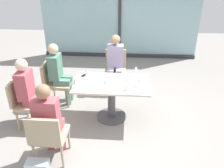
{
  "coord_description": "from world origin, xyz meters",
  "views": [
    {
      "loc": [
        0.27,
        -3.75,
        2.67
      ],
      "look_at": [
        0.0,
        0.1,
        0.65
      ],
      "focal_mm": 38.56,
      "sensor_mm": 36.0,
      "label": 1
    }
  ],
  "objects_px": {
    "wine_glass_1": "(136,69)",
    "wine_glass_2": "(131,73)",
    "wine_glass_4": "(139,80)",
    "wine_glass_3": "(87,72)",
    "wine_glass_0": "(75,81)",
    "wine_glass_5": "(105,81)",
    "person_side_end": "(29,90)",
    "chair_side_end": "(25,100)",
    "chair_front_left": "(48,135)",
    "coffee_cup": "(127,88)",
    "person_near_window": "(115,61)",
    "chair_far_left": "(54,80)",
    "person_far_left": "(59,71)",
    "cell_phone_on_table": "(84,75)",
    "person_front_left": "(49,118)",
    "chair_near_window": "(115,68)",
    "dining_table_main": "(112,92)"
  },
  "relations": [
    {
      "from": "wine_glass_1",
      "to": "wine_glass_4",
      "type": "bearing_deg",
      "value": -83.77
    },
    {
      "from": "dining_table_main",
      "to": "chair_side_end",
      "type": "distance_m",
      "value": 1.51
    },
    {
      "from": "person_far_left",
      "to": "person_side_end",
      "type": "height_order",
      "value": "same"
    },
    {
      "from": "chair_near_window",
      "to": "wine_glass_1",
      "type": "xyz_separation_m",
      "value": [
        0.43,
        -0.85,
        0.37
      ]
    },
    {
      "from": "chair_side_end",
      "to": "wine_glass_0",
      "type": "relative_size",
      "value": 4.7
    },
    {
      "from": "person_front_left",
      "to": "wine_glass_4",
      "type": "distance_m",
      "value": 1.61
    },
    {
      "from": "person_near_window",
      "to": "wine_glass_4",
      "type": "bearing_deg",
      "value": -68.4
    },
    {
      "from": "wine_glass_0",
      "to": "wine_glass_5",
      "type": "bearing_deg",
      "value": 4.28
    },
    {
      "from": "chair_front_left",
      "to": "chair_side_end",
      "type": "bearing_deg",
      "value": 127.7
    },
    {
      "from": "person_side_end",
      "to": "wine_glass_4",
      "type": "xyz_separation_m",
      "value": [
        1.85,
        0.19,
        0.16
      ]
    },
    {
      "from": "wine_glass_5",
      "to": "coffee_cup",
      "type": "relative_size",
      "value": 2.06
    },
    {
      "from": "person_front_left",
      "to": "coffee_cup",
      "type": "distance_m",
      "value": 1.35
    },
    {
      "from": "dining_table_main",
      "to": "coffee_cup",
      "type": "height_order",
      "value": "coffee_cup"
    },
    {
      "from": "wine_glass_4",
      "to": "wine_glass_3",
      "type": "bearing_deg",
      "value": 164.97
    },
    {
      "from": "wine_glass_2",
      "to": "wine_glass_5",
      "type": "height_order",
      "value": "same"
    },
    {
      "from": "wine_glass_0",
      "to": "cell_phone_on_table",
      "type": "distance_m",
      "value": 0.53
    },
    {
      "from": "wine_glass_2",
      "to": "wine_glass_0",
      "type": "bearing_deg",
      "value": -157.66
    },
    {
      "from": "wine_glass_4",
      "to": "wine_glass_1",
      "type": "bearing_deg",
      "value": 96.23
    },
    {
      "from": "chair_side_end",
      "to": "person_far_left",
      "type": "height_order",
      "value": "person_far_left"
    },
    {
      "from": "person_far_left",
      "to": "cell_phone_on_table",
      "type": "distance_m",
      "value": 0.59
    },
    {
      "from": "chair_front_left",
      "to": "wine_glass_3",
      "type": "relative_size",
      "value": 4.7
    },
    {
      "from": "person_near_window",
      "to": "wine_glass_4",
      "type": "distance_m",
      "value": 1.31
    },
    {
      "from": "wine_glass_3",
      "to": "wine_glass_5",
      "type": "bearing_deg",
      "value": -43.48
    },
    {
      "from": "chair_near_window",
      "to": "person_front_left",
      "type": "relative_size",
      "value": 0.69
    },
    {
      "from": "person_side_end",
      "to": "wine_glass_2",
      "type": "relative_size",
      "value": 6.81
    },
    {
      "from": "wine_glass_1",
      "to": "wine_glass_3",
      "type": "distance_m",
      "value": 0.9
    },
    {
      "from": "wine_glass_0",
      "to": "wine_glass_4",
      "type": "bearing_deg",
      "value": 7.11
    },
    {
      "from": "person_near_window",
      "to": "wine_glass_5",
      "type": "height_order",
      "value": "person_near_window"
    },
    {
      "from": "chair_far_left",
      "to": "wine_glass_3",
      "type": "distance_m",
      "value": 0.89
    },
    {
      "from": "chair_near_window",
      "to": "person_front_left",
      "type": "distance_m",
      "value": 2.42
    },
    {
      "from": "chair_near_window",
      "to": "person_far_left",
      "type": "distance_m",
      "value": 1.32
    },
    {
      "from": "wine_glass_1",
      "to": "wine_glass_3",
      "type": "bearing_deg",
      "value": -166.31
    },
    {
      "from": "wine_glass_1",
      "to": "chair_far_left",
      "type": "bearing_deg",
      "value": 175.44
    },
    {
      "from": "dining_table_main",
      "to": "person_front_left",
      "type": "xyz_separation_m",
      "value": [
        -0.8,
        -1.08,
        0.16
      ]
    },
    {
      "from": "wine_glass_5",
      "to": "wine_glass_0",
      "type": "bearing_deg",
      "value": -175.72
    },
    {
      "from": "chair_far_left",
      "to": "person_front_left",
      "type": "bearing_deg",
      "value": -75.91
    },
    {
      "from": "person_side_end",
      "to": "coffee_cup",
      "type": "distance_m",
      "value": 1.64
    },
    {
      "from": "chair_side_end",
      "to": "wine_glass_3",
      "type": "height_order",
      "value": "wine_glass_3"
    },
    {
      "from": "person_front_left",
      "to": "wine_glass_0",
      "type": "height_order",
      "value": "person_front_left"
    },
    {
      "from": "chair_far_left",
      "to": "wine_glass_5",
      "type": "xyz_separation_m",
      "value": [
        1.1,
        -0.69,
        0.37
      ]
    },
    {
      "from": "person_near_window",
      "to": "coffee_cup",
      "type": "height_order",
      "value": "person_near_window"
    },
    {
      "from": "chair_front_left",
      "to": "person_side_end",
      "type": "bearing_deg",
      "value": 122.98
    },
    {
      "from": "wine_glass_3",
      "to": "chair_far_left",
      "type": "bearing_deg",
      "value": 155.14
    },
    {
      "from": "person_side_end",
      "to": "wine_glass_3",
      "type": "xyz_separation_m",
      "value": [
        0.92,
        0.44,
        0.16
      ]
    },
    {
      "from": "wine_glass_2",
      "to": "cell_phone_on_table",
      "type": "bearing_deg",
      "value": 171.26
    },
    {
      "from": "person_side_end",
      "to": "chair_side_end",
      "type": "bearing_deg",
      "value": -180.0
    },
    {
      "from": "wine_glass_1",
      "to": "wine_glass_2",
      "type": "distance_m",
      "value": 0.23
    },
    {
      "from": "chair_far_left",
      "to": "wine_glass_5",
      "type": "height_order",
      "value": "wine_glass_5"
    },
    {
      "from": "chair_front_left",
      "to": "person_front_left",
      "type": "relative_size",
      "value": 0.69
    },
    {
      "from": "wine_glass_2",
      "to": "wine_glass_5",
      "type": "xyz_separation_m",
      "value": [
        -0.42,
        -0.34,
        0.0
      ]
    }
  ]
}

